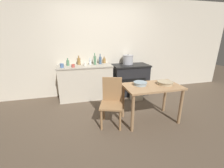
# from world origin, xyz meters

# --- Properties ---
(ground_plane) EXTENTS (14.00, 14.00, 0.00)m
(ground_plane) POSITION_xyz_m (0.00, 0.00, 0.00)
(ground_plane) COLOR brown
(wall_back) EXTENTS (8.00, 0.07, 2.55)m
(wall_back) POSITION_xyz_m (0.00, 1.58, 1.27)
(wall_back) COLOR beige
(wall_back) RESTS_ON ground_plane
(counter_cabinet) EXTENTS (1.36, 0.58, 0.88)m
(counter_cabinet) POSITION_xyz_m (-0.52, 1.27, 0.44)
(counter_cabinet) COLOR beige
(counter_cabinet) RESTS_ON ground_plane
(stove) EXTENTS (0.98, 0.60, 0.83)m
(stove) POSITION_xyz_m (0.72, 1.27, 0.42)
(stove) COLOR black
(stove) RESTS_ON ground_plane
(work_table) EXTENTS (1.05, 0.60, 0.72)m
(work_table) POSITION_xyz_m (0.58, -0.17, 0.60)
(work_table) COLOR #A87F56
(work_table) RESTS_ON ground_plane
(chair) EXTENTS (0.51, 0.51, 0.88)m
(chair) POSITION_xyz_m (-0.17, -0.08, 0.46)
(chair) COLOR #997047
(chair) RESTS_ON ground_plane
(flour_sack) EXTENTS (0.28, 0.20, 0.31)m
(flour_sack) POSITION_xyz_m (0.72, 0.80, 0.16)
(flour_sack) COLOR beige
(flour_sack) RESTS_ON ground_plane
(stock_pot) EXTENTS (0.30, 0.30, 0.28)m
(stock_pot) POSITION_xyz_m (0.66, 1.35, 0.96)
(stock_pot) COLOR #A8A8AD
(stock_pot) RESTS_ON stove
(mixing_bowl_large) EXTENTS (0.29, 0.29, 0.06)m
(mixing_bowl_large) POSITION_xyz_m (0.84, -0.18, 0.76)
(mixing_bowl_large) COLOR tan
(mixing_bowl_large) RESTS_ON work_table
(mixing_bowl_small) EXTENTS (0.25, 0.25, 0.06)m
(mixing_bowl_small) POSITION_xyz_m (0.37, -0.10, 0.76)
(mixing_bowl_small) COLOR #93A8B2
(mixing_bowl_small) RESTS_ON work_table
(bottle_far_left) EXTENTS (0.07, 0.07, 0.30)m
(bottle_far_left) POSITION_xyz_m (-0.25, 1.33, 0.99)
(bottle_far_left) COLOR #517F5B
(bottle_far_left) RESTS_ON counter_cabinet
(bottle_left) EXTENTS (0.07, 0.07, 0.18)m
(bottle_left) POSITION_xyz_m (-0.93, 1.36, 0.95)
(bottle_left) COLOR #517F5B
(bottle_left) RESTS_ON counter_cabinet
(bottle_mid_left) EXTENTS (0.08, 0.08, 0.23)m
(bottle_mid_left) POSITION_xyz_m (-0.66, 1.42, 0.97)
(bottle_mid_left) COLOR olive
(bottle_mid_left) RESTS_ON counter_cabinet
(bottle_center_left) EXTENTS (0.07, 0.07, 0.26)m
(bottle_center_left) POSITION_xyz_m (-0.10, 1.38, 0.98)
(bottle_center_left) COLOR #3D5675
(bottle_center_left) RESTS_ON counter_cabinet
(bottle_center) EXTENTS (0.07, 0.07, 0.18)m
(bottle_center) POSITION_xyz_m (-0.38, 1.36, 0.94)
(bottle_center) COLOR silver
(bottle_center) RESTS_ON counter_cabinet
(bottle_center_right) EXTENTS (0.08, 0.08, 0.17)m
(bottle_center_right) POSITION_xyz_m (0.03, 1.49, 0.94)
(bottle_center_right) COLOR olive
(bottle_center_right) RESTS_ON counter_cabinet
(cup_mid_right) EXTENTS (0.08, 0.08, 0.09)m
(cup_mid_right) POSITION_xyz_m (-0.51, 1.24, 0.92)
(cup_mid_right) COLOR silver
(cup_mid_right) RESTS_ON counter_cabinet
(cup_right) EXTENTS (0.08, 0.08, 0.08)m
(cup_right) POSITION_xyz_m (-0.81, 1.12, 0.91)
(cup_right) COLOR #B74C42
(cup_right) RESTS_ON counter_cabinet
(cup_far_right) EXTENTS (0.09, 0.09, 0.10)m
(cup_far_right) POSITION_xyz_m (-1.07, 1.15, 0.92)
(cup_far_right) COLOR #4C6B99
(cup_far_right) RESTS_ON counter_cabinet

